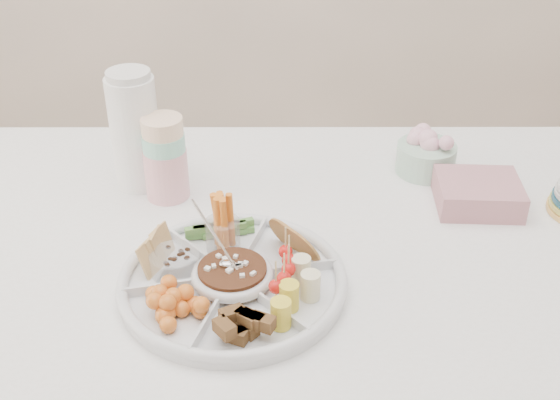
{
  "coord_description": "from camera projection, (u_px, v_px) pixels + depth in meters",
  "views": [
    {
      "loc": [
        0.06,
        -1.04,
        1.52
      ],
      "look_at": [
        0.07,
        -0.01,
        0.87
      ],
      "focal_mm": 45.0,
      "sensor_mm": 36.0,
      "label": 1
    }
  ],
  "objects": [
    {
      "name": "dining_table",
      "position": [
        249.0,
        394.0,
        1.49
      ],
      "size": [
        1.52,
        1.02,
        0.76
      ],
      "primitive_type": "cube",
      "color": "white",
      "rests_on": "floor"
    },
    {
      "name": "party_tray",
      "position": [
        233.0,
        278.0,
        1.18
      ],
      "size": [
        0.45,
        0.45,
        0.04
      ],
      "primitive_type": "cylinder",
      "rotation": [
        0.0,
        0.0,
        0.22
      ],
      "color": "white",
      "rests_on": "dining_table"
    },
    {
      "name": "bean_dip",
      "position": [
        232.0,
        275.0,
        1.17
      ],
      "size": [
        0.14,
        0.14,
        0.04
      ],
      "primitive_type": "cylinder",
      "rotation": [
        0.0,
        0.0,
        0.22
      ],
      "color": "#552C15",
      "rests_on": "party_tray"
    },
    {
      "name": "tortillas",
      "position": [
        289.0,
        238.0,
        1.24
      ],
      "size": [
        0.13,
        0.13,
        0.07
      ],
      "primitive_type": null,
      "rotation": [
        0.0,
        0.0,
        0.22
      ],
      "color": "#B76331",
      "rests_on": "party_tray"
    },
    {
      "name": "carrot_cucumber",
      "position": [
        220.0,
        216.0,
        1.26
      ],
      "size": [
        0.15,
        0.15,
        0.11
      ],
      "primitive_type": null,
      "rotation": [
        0.0,
        0.0,
        0.22
      ],
      "color": "orange",
      "rests_on": "party_tray"
    },
    {
      "name": "pita_raisins",
      "position": [
        161.0,
        255.0,
        1.2
      ],
      "size": [
        0.14,
        0.14,
        0.07
      ],
      "primitive_type": null,
      "rotation": [
        0.0,
        0.0,
        0.22
      ],
      "color": "tan",
      "rests_on": "party_tray"
    },
    {
      "name": "cherries",
      "position": [
        168.0,
        307.0,
        1.1
      ],
      "size": [
        0.15,
        0.15,
        0.05
      ],
      "primitive_type": null,
      "rotation": [
        0.0,
        0.0,
        0.22
      ],
      "color": "orange",
      "rests_on": "party_tray"
    },
    {
      "name": "granola_chunks",
      "position": [
        247.0,
        323.0,
        1.06
      ],
      "size": [
        0.11,
        0.11,
        0.04
      ],
      "primitive_type": null,
      "rotation": [
        0.0,
        0.0,
        0.22
      ],
      "color": "brown",
      "rests_on": "party_tray"
    },
    {
      "name": "banana_tomato",
      "position": [
        308.0,
        275.0,
        1.13
      ],
      "size": [
        0.13,
        0.13,
        0.09
      ],
      "primitive_type": null,
      "rotation": [
        0.0,
        0.0,
        0.22
      ],
      "color": "#D4C555",
      "rests_on": "party_tray"
    },
    {
      "name": "cup_stack",
      "position": [
        164.0,
        143.0,
        1.38
      ],
      "size": [
        0.1,
        0.1,
        0.24
      ],
      "primitive_type": "cylinder",
      "rotation": [
        0.0,
        0.0,
        0.18
      ],
      "color": "silver",
      "rests_on": "dining_table"
    },
    {
      "name": "thermos",
      "position": [
        135.0,
        129.0,
        1.42
      ],
      "size": [
        0.13,
        0.13,
        0.26
      ],
      "primitive_type": "cylinder",
      "rotation": [
        0.0,
        0.0,
        0.33
      ],
      "color": "white",
      "rests_on": "dining_table"
    },
    {
      "name": "flower_bowl",
      "position": [
        427.0,
        152.0,
        1.51
      ],
      "size": [
        0.14,
        0.14,
        0.1
      ],
      "primitive_type": "cylinder",
      "rotation": [
        0.0,
        0.0,
        0.14
      ],
      "color": "#84B99C",
      "rests_on": "dining_table"
    },
    {
      "name": "napkin_stack",
      "position": [
        478.0,
        193.0,
        1.4
      ],
      "size": [
        0.17,
        0.15,
        0.05
      ],
      "primitive_type": "cube",
      "rotation": [
        0.0,
        0.0,
        -0.05
      ],
      "color": "#B77983",
      "rests_on": "dining_table"
    }
  ]
}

